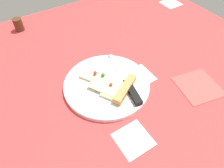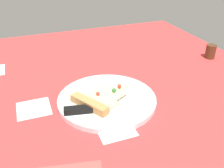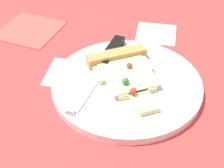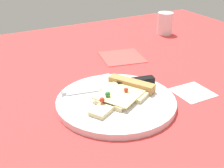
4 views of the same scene
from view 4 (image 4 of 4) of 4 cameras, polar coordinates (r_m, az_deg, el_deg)
ground_plane at (r=77.87cm, az=6.63°, el=-3.16°), size 137.48×137.48×3.00cm
plate at (r=72.13cm, az=0.94°, el=-3.52°), size 28.14×28.14×1.50cm
pizza_slice at (r=73.33cm, az=1.97°, el=-1.61°), size 15.47×18.97×2.56cm
knife at (r=77.44cm, az=1.20°, el=-0.13°), size 6.66×23.96×2.45cm
drinking_glass at (r=124.41cm, az=9.79°, el=11.02°), size 6.01×6.01×8.45cm
napkin at (r=100.06cm, az=1.87°, el=5.08°), size 15.36×15.36×0.40cm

